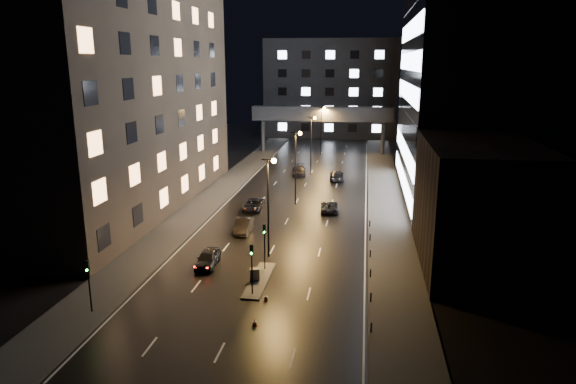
{
  "coord_description": "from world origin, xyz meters",
  "views": [
    {
      "loc": [
        9.26,
        -40.05,
        19.13
      ],
      "look_at": [
        0.31,
        19.11,
        4.0
      ],
      "focal_mm": 32.0,
      "sensor_mm": 36.0,
      "label": 1
    }
  ],
  "objects_px": {
    "car_away_c": "(253,205)",
    "car_toward_a": "(330,207)",
    "car_away_b": "(243,226)",
    "car_away_a": "(208,258)",
    "car_away_d": "(299,171)",
    "car_toward_b": "(337,175)",
    "utility_cabinet": "(255,274)"
  },
  "relations": [
    {
      "from": "car_away_a",
      "to": "car_away_d",
      "type": "xyz_separation_m",
      "value": [
        3.43,
        42.22,
        0.01
      ]
    },
    {
      "from": "car_toward_a",
      "to": "car_toward_b",
      "type": "xyz_separation_m",
      "value": [
        -0.16,
        18.82,
        0.14
      ]
    },
    {
      "from": "car_away_c",
      "to": "car_toward_a",
      "type": "height_order",
      "value": "car_away_c"
    },
    {
      "from": "car_away_d",
      "to": "car_toward_b",
      "type": "relative_size",
      "value": 0.99
    },
    {
      "from": "car_away_a",
      "to": "car_away_b",
      "type": "distance_m",
      "value": 10.54
    },
    {
      "from": "car_away_a",
      "to": "utility_cabinet",
      "type": "distance_m",
      "value": 6.0
    },
    {
      "from": "car_toward_a",
      "to": "utility_cabinet",
      "type": "distance_m",
      "value": 23.98
    },
    {
      "from": "car_toward_a",
      "to": "car_away_b",
      "type": "bearing_deg",
      "value": 42.42
    },
    {
      "from": "utility_cabinet",
      "to": "car_away_a",
      "type": "bearing_deg",
      "value": 136.2
    },
    {
      "from": "car_away_c",
      "to": "car_away_d",
      "type": "distance_m",
      "value": 22.79
    },
    {
      "from": "car_away_b",
      "to": "utility_cabinet",
      "type": "relative_size",
      "value": 4.33
    },
    {
      "from": "car_away_d",
      "to": "car_toward_a",
      "type": "xyz_separation_m",
      "value": [
        6.86,
        -21.7,
        -0.13
      ]
    },
    {
      "from": "car_away_a",
      "to": "utility_cabinet",
      "type": "height_order",
      "value": "car_away_a"
    },
    {
      "from": "car_away_a",
      "to": "car_away_b",
      "type": "bearing_deg",
      "value": 81.08
    },
    {
      "from": "car_away_a",
      "to": "car_away_c",
      "type": "bearing_deg",
      "value": 86.02
    },
    {
      "from": "car_away_c",
      "to": "utility_cabinet",
      "type": "bearing_deg",
      "value": -78.91
    },
    {
      "from": "car_away_b",
      "to": "car_away_d",
      "type": "height_order",
      "value": "car_away_d"
    },
    {
      "from": "car_away_a",
      "to": "car_toward_a",
      "type": "bearing_deg",
      "value": 59.99
    },
    {
      "from": "car_away_c",
      "to": "car_away_d",
      "type": "relative_size",
      "value": 0.94
    },
    {
      "from": "car_toward_b",
      "to": "utility_cabinet",
      "type": "bearing_deg",
      "value": 80.25
    },
    {
      "from": "car_away_c",
      "to": "car_toward_a",
      "type": "xyz_separation_m",
      "value": [
        10.08,
        0.86,
        -0.05
      ]
    },
    {
      "from": "car_away_c",
      "to": "car_away_d",
      "type": "bearing_deg",
      "value": 80.38
    },
    {
      "from": "car_away_b",
      "to": "car_toward_b",
      "type": "height_order",
      "value": "car_toward_b"
    },
    {
      "from": "car_away_b",
      "to": "car_away_c",
      "type": "height_order",
      "value": "car_away_b"
    },
    {
      "from": "car_toward_a",
      "to": "car_away_d",
      "type": "bearing_deg",
      "value": -77.3
    },
    {
      "from": "car_toward_a",
      "to": "utility_cabinet",
      "type": "height_order",
      "value": "car_toward_a"
    },
    {
      "from": "car_away_a",
      "to": "car_away_b",
      "type": "xyz_separation_m",
      "value": [
        1.02,
        10.49,
        0.01
      ]
    },
    {
      "from": "car_away_d",
      "to": "utility_cabinet",
      "type": "distance_m",
      "value": 45.18
    },
    {
      "from": "car_toward_a",
      "to": "utility_cabinet",
      "type": "bearing_deg",
      "value": 73.02
    },
    {
      "from": "car_away_a",
      "to": "car_away_d",
      "type": "relative_size",
      "value": 0.84
    },
    {
      "from": "utility_cabinet",
      "to": "car_away_d",
      "type": "bearing_deg",
      "value": 77.63
    },
    {
      "from": "car_toward_b",
      "to": "utility_cabinet",
      "type": "relative_size",
      "value": 4.98
    }
  ]
}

